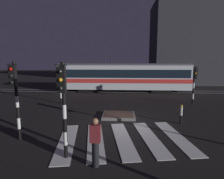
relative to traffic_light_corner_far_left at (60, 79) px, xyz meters
name	(u,v)px	position (x,y,z in m)	size (l,w,h in m)	color
ground_plane	(123,123)	(5.19, -4.57, -2.10)	(120.00, 120.00, 0.00)	black
rail_near	(123,92)	(5.19, 6.03, -2.09)	(80.00, 0.12, 0.03)	#59595E
rail_far	(123,90)	(5.19, 7.47, -2.09)	(80.00, 0.12, 0.03)	#59595E
crosswalk_zebra	(123,139)	(5.19, -6.85, -2.09)	(6.37, 5.00, 0.02)	silver
traffic_island	(119,115)	(4.92, -3.39, -2.02)	(2.06, 1.74, 0.18)	slate
traffic_light_corner_far_left	(60,79)	(0.00, 0.00, 0.00)	(0.36, 0.42, 3.19)	black
traffic_light_corner_near_left	(15,89)	(0.47, -7.26, 0.23)	(0.36, 0.42, 3.54)	black
traffic_light_kerb_mid_left	(63,97)	(3.08, -8.76, 0.23)	(0.36, 0.42, 3.54)	black
traffic_light_corner_far_right	(194,79)	(10.90, 0.29, -0.01)	(0.36, 0.42, 3.17)	black
tram	(124,77)	(5.33, 6.75, -0.36)	(15.21, 2.58, 4.15)	silver
pedestrian_waiting_at_kerb	(95,142)	(4.26, -9.19, -1.23)	(0.36, 0.24, 1.71)	black
bollard_island_edge	(181,114)	(8.49, -4.56, -1.54)	(0.12, 0.12, 1.11)	black
building_backdrop	(202,44)	(17.49, 16.00, 4.08)	(15.25, 8.00, 12.36)	#2D2D33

